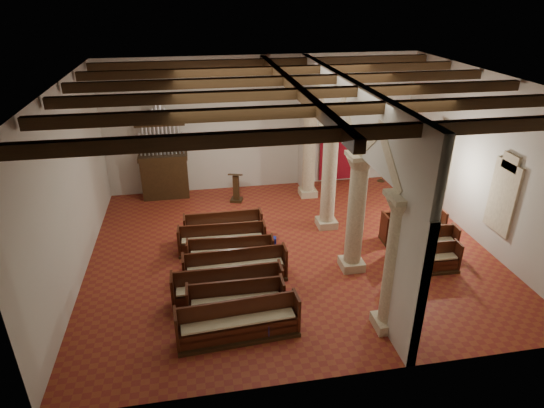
{
  "coord_description": "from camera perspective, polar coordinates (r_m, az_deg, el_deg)",
  "views": [
    {
      "loc": [
        -3.1,
        -13.74,
        8.58
      ],
      "look_at": [
        -0.56,
        0.5,
        1.64
      ],
      "focal_mm": 30.0,
      "sensor_mm": 36.0,
      "label": 1
    }
  ],
  "objects": [
    {
      "name": "floor",
      "position": [
        16.49,
        2.25,
        -5.75
      ],
      "size": [
        14.0,
        14.0,
        0.0
      ],
      "primitive_type": "plane",
      "color": "maroon",
      "rests_on": "ground"
    },
    {
      "name": "ceiling",
      "position": [
        14.32,
        2.67,
        15.22
      ],
      "size": [
        14.0,
        14.0,
        0.0
      ],
      "primitive_type": "plane",
      "rotation": [
        3.14,
        0.0,
        0.0
      ],
      "color": "black",
      "rests_on": "wall_back"
    },
    {
      "name": "wall_back",
      "position": [
        20.74,
        -1.15,
        10.02
      ],
      "size": [
        14.0,
        0.02,
        6.0
      ],
      "primitive_type": "cube",
      "color": "beige",
      "rests_on": "floor"
    },
    {
      "name": "wall_front",
      "position": [
        10.03,
        9.85,
        -8.6
      ],
      "size": [
        14.0,
        0.02,
        6.0
      ],
      "primitive_type": "cube",
      "color": "beige",
      "rests_on": "floor"
    },
    {
      "name": "wall_left",
      "position": [
        15.33,
        -24.06,
        1.96
      ],
      "size": [
        0.02,
        12.0,
        6.0
      ],
      "primitive_type": "cube",
      "color": "beige",
      "rests_on": "floor"
    },
    {
      "name": "wall_right",
      "position": [
        17.94,
        24.94,
        5.07
      ],
      "size": [
        0.02,
        12.0,
        6.0
      ],
      "primitive_type": "cube",
      "color": "beige",
      "rests_on": "floor"
    },
    {
      "name": "ceiling_beams",
      "position": [
        14.35,
        2.66,
        14.51
      ],
      "size": [
        13.8,
        11.8,
        0.3
      ],
      "primitive_type": null,
      "color": "#342210",
      "rests_on": "wall_back"
    },
    {
      "name": "arcade",
      "position": [
        15.42,
        9.07,
        6.32
      ],
      "size": [
        0.9,
        11.9,
        6.0
      ],
      "color": "beige",
      "rests_on": "floor"
    },
    {
      "name": "window_right_a",
      "position": [
        17.09,
        27.08,
        0.75
      ],
      "size": [
        0.03,
        1.0,
        2.2
      ],
      "primitive_type": "cube",
      "color": "#2C6453",
      "rests_on": "wall_right"
    },
    {
      "name": "window_right_b",
      "position": [
        20.15,
        20.66,
        5.49
      ],
      "size": [
        0.03,
        1.0,
        2.2
      ],
      "primitive_type": "cube",
      "color": "#2C6453",
      "rests_on": "wall_right"
    },
    {
      "name": "window_back",
      "position": [
        22.25,
        11.84,
        8.42
      ],
      "size": [
        1.0,
        0.03,
        2.2
      ],
      "primitive_type": "cube",
      "color": "#2C6453",
      "rests_on": "wall_back"
    },
    {
      "name": "pipe_organ",
      "position": [
        20.59,
        -13.38,
        4.41
      ],
      "size": [
        2.1,
        0.85,
        4.4
      ],
      "color": "#342210",
      "rests_on": "floor"
    },
    {
      "name": "lectern",
      "position": [
        19.94,
        -4.51,
        1.88
      ],
      "size": [
        0.67,
        0.7,
        1.4
      ],
      "rotation": [
        0.0,
        0.0,
        -0.3
      ],
      "color": "#3C2313",
      "rests_on": "floor"
    },
    {
      "name": "dossal_curtain",
      "position": [
        22.02,
        8.0,
        5.69
      ],
      "size": [
        1.8,
        0.07,
        2.17
      ],
      "color": "maroon",
      "rests_on": "floor"
    },
    {
      "name": "processional_banner",
      "position": [
        22.54,
        13.72,
        4.75
      ],
      "size": [
        0.6,
        0.76,
        2.6
      ],
      "rotation": [
        0.0,
        0.0,
        -0.04
      ],
      "color": "#342210",
      "rests_on": "floor"
    },
    {
      "name": "hymnal_box_a",
      "position": [
        12.69,
        -0.98,
        -15.25
      ],
      "size": [
        0.43,
        0.39,
        0.34
      ],
      "primitive_type": "cube",
      "rotation": [
        0.0,
        0.0,
        -0.41
      ],
      "color": "navy",
      "rests_on": "floor"
    },
    {
      "name": "hymnal_box_b",
      "position": [
        14.0,
        -1.8,
        -10.77
      ],
      "size": [
        0.42,
        0.38,
        0.35
      ],
      "primitive_type": "cube",
      "rotation": [
        0.0,
        0.0,
        -0.31
      ],
      "color": "navy",
      "rests_on": "floor"
    },
    {
      "name": "hymnal_box_c",
      "position": [
        16.49,
        -0.0,
        -4.7
      ],
      "size": [
        0.33,
        0.28,
        0.3
      ],
      "primitive_type": "cube",
      "rotation": [
        0.0,
        0.0,
        -0.12
      ],
      "color": "navy",
      "rests_on": "floor"
    },
    {
      "name": "tube_heater_a",
      "position": [
        13.07,
        -3.19,
        -14.53
      ],
      "size": [
        1.13,
        0.37,
        0.11
      ],
      "primitive_type": "cylinder",
      "rotation": [
        0.0,
        1.57,
        -0.23
      ],
      "color": "silver",
      "rests_on": "floor"
    },
    {
      "name": "tube_heater_b",
      "position": [
        13.12,
        -2.68,
        -14.33
      ],
      "size": [
        0.97,
        0.37,
        0.1
      ],
      "primitive_type": "cylinder",
      "rotation": [
        0.0,
        1.57,
        0.29
      ],
      "color": "white",
      "rests_on": "floor"
    },
    {
      "name": "nave_pew_0",
      "position": [
        12.6,
        -4.23,
        -15.11
      ],
      "size": [
        3.33,
        0.96,
        1.13
      ],
      "rotation": [
        0.0,
        0.0,
        0.06
      ],
      "color": "#342210",
      "rests_on": "floor"
    },
    {
      "name": "nave_pew_1",
      "position": [
        13.32,
        -4.53,
        -12.55
      ],
      "size": [
        2.76,
        0.76,
        1.09
      ],
      "rotation": [
        0.0,
        0.0,
        -0.01
      ],
      "color": "#342210",
      "rests_on": "floor"
    },
    {
      "name": "nave_pew_2",
      "position": [
        13.82,
        -5.54,
        -10.95
      ],
      "size": [
        3.27,
        0.78,
        1.13
      ],
      "rotation": [
        0.0,
        0.0,
        0.01
      ],
      "color": "#342210",
      "rests_on": "floor"
    },
    {
      "name": "nave_pew_3",
      "position": [
        14.73,
        -4.59,
        -8.42
      ],
      "size": [
        3.31,
        0.78,
        1.07
      ],
      "rotation": [
        0.0,
        0.0,
        0.02
      ],
      "color": "#342210",
      "rests_on": "floor"
    },
    {
      "name": "nave_pew_4",
      "position": [
        15.6,
        -5.2,
        -6.49
      ],
      "size": [
        2.96,
        0.8,
        0.96
      ],
      "rotation": [
        0.0,
        0.0,
        -0.06
      ],
      "color": "#342210",
      "rests_on": "floor"
    },
    {
      "name": "nave_pew_5",
      "position": [
        16.31,
        -6.24,
        -4.88
      ],
      "size": [
        3.11,
        0.8,
        1.03
      ],
      "rotation": [
        0.0,
        0.0,
        -0.04
      ],
      "color": "#342210",
      "rests_on": "floor"
    },
    {
      "name": "nave_pew_6",
      "position": [
        17.06,
        -6.09,
        -3.37
      ],
      "size": [
        2.89,
        0.73,
        1.06
      ],
      "rotation": [
        0.0,
        0.0,
        0.01
      ],
      "color": "#342210",
      "rests_on": "floor"
    },
    {
      "name": "aisle_pew_0",
      "position": [
        16.05,
        19.15,
        -6.89
      ],
      "size": [
        1.96,
        0.72,
        0.99
      ],
      "rotation": [
        0.0,
        0.0,
        -0.03
      ],
      "color": "#342210",
      "rests_on": "floor"
    },
    {
      "name": "aisle_pew_1",
      "position": [
        16.92,
        18.64,
        -4.97
      ],
      "size": [
        2.2,
        0.85,
        1.05
      ],
      "rotation": [
        0.0,
        0.0,
        -0.07
      ],
      "color": "#342210",
      "rests_on": "floor"
    },
    {
      "name": "aisle_pew_2",
      "position": [
        17.71,
        17.21,
        -3.21
      ],
      "size": [
        2.34,
        0.81,
        1.14
      ],
      "rotation": [
        0.0,
        0.0,
        -0.03
      ],
      "color": "#342210",
      "rests_on": "floor"
    }
  ]
}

